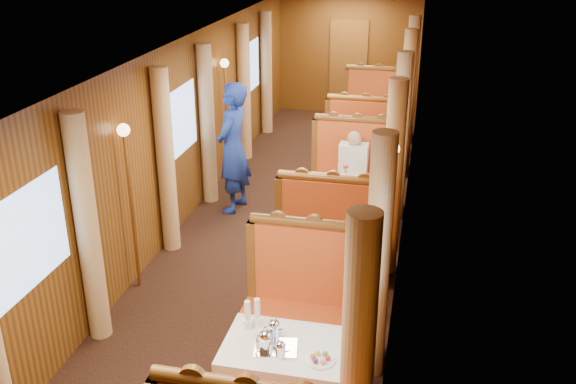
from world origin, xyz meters
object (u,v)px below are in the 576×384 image
(steward, at_px, (233,148))
(banquette_mid_aft, at_px, (354,179))
(banquette_far_fwd, at_px, (365,147))
(rose_vase_far, at_px, (371,102))
(banquette_far_aft, at_px, (376,114))
(banquette_near_aft, at_px, (310,311))
(banquette_mid_fwd, at_px, (333,242))
(teapot_back, at_px, (274,331))
(table_near, at_px, (288,383))
(table_far, at_px, (370,132))
(passenger, at_px, (353,164))
(teapot_right, at_px, (280,351))
(fruit_plate, at_px, (320,359))
(rose_vase_mid, at_px, (346,171))
(table_mid, at_px, (344,211))
(tea_tray, at_px, (276,348))
(teapot_left, at_px, (266,343))

(steward, bearing_deg, banquette_mid_aft, 113.38)
(banquette_far_fwd, bearing_deg, rose_vase_far, 91.26)
(banquette_far_aft, bearing_deg, banquette_near_aft, -90.00)
(banquette_mid_fwd, distance_m, banquette_far_aft, 5.53)
(banquette_near_aft, distance_m, steward, 3.50)
(banquette_far_aft, bearing_deg, steward, -112.87)
(banquette_mid_aft, distance_m, banquette_far_aft, 3.50)
(teapot_back, relative_size, steward, 0.08)
(table_near, height_order, table_far, same)
(banquette_mid_aft, height_order, passenger, banquette_mid_aft)
(banquette_near_aft, height_order, teapot_right, banquette_near_aft)
(teapot_right, xyz_separation_m, passenger, (0.02, 4.46, -0.06))
(steward, bearing_deg, banquette_near_aft, 36.55)
(banquette_far_aft, distance_m, fruit_plate, 8.17)
(banquette_near_aft, relative_size, banquette_mid_aft, 1.00)
(teapot_right, height_order, rose_vase_mid, rose_vase_mid)
(banquette_near_aft, distance_m, passenger, 3.30)
(banquette_near_aft, xyz_separation_m, rose_vase_far, (-0.02, 6.01, 0.50))
(table_mid, distance_m, passenger, 0.88)
(table_mid, bearing_deg, banquette_near_aft, -90.00)
(banquette_far_aft, distance_m, rose_vase_far, 1.11)
(rose_vase_mid, xyz_separation_m, steward, (-1.67, 0.50, 0.01))
(table_near, distance_m, banquette_far_aft, 8.01)
(banquette_mid_aft, xyz_separation_m, rose_vase_far, (-0.02, 2.51, 0.50))
(tea_tray, xyz_separation_m, teapot_back, (-0.05, 0.14, 0.06))
(steward, bearing_deg, table_mid, 79.73)
(banquette_mid_aft, distance_m, fruit_plate, 4.68)
(banquette_mid_aft, height_order, rose_vase_far, banquette_mid_aft)
(tea_tray, relative_size, rose_vase_far, 0.94)
(banquette_far_fwd, bearing_deg, table_far, 90.00)
(teapot_back, bearing_deg, banquette_far_aft, 76.23)
(banquette_mid_aft, bearing_deg, teapot_right, -90.31)
(banquette_mid_fwd, bearing_deg, tea_tray, -91.91)
(fruit_plate, bearing_deg, banquette_near_aft, 104.04)
(tea_tray, bearing_deg, banquette_mid_aft, 88.94)
(tea_tray, relative_size, fruit_plate, 1.43)
(teapot_left, relative_size, rose_vase_far, 0.50)
(banquette_near_aft, distance_m, banquette_far_fwd, 4.97)
(table_near, height_order, steward, steward)
(teapot_left, distance_m, fruit_plate, 0.45)
(teapot_left, bearing_deg, banquette_far_fwd, 106.27)
(banquette_far_fwd, distance_m, teapot_right, 6.16)
(table_far, xyz_separation_m, teapot_right, (-0.02, -7.16, 0.43))
(table_mid, relative_size, rose_vase_far, 2.92)
(banquette_mid_aft, relative_size, passenger, 1.76)
(banquette_near_aft, xyz_separation_m, teapot_right, (-0.02, -1.17, 0.38))
(tea_tray, bearing_deg, teapot_back, 108.58)
(banquette_near_aft, relative_size, rose_vase_far, 3.72)
(banquette_near_aft, distance_m, banquette_mid_fwd, 1.47)
(banquette_far_fwd, xyz_separation_m, fruit_plate, (0.29, -6.12, 0.35))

